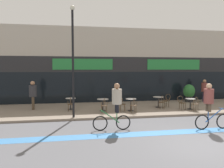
{
  "coord_description": "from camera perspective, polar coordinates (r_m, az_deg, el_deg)",
  "views": [
    {
      "loc": [
        -4.49,
        -7.14,
        2.76
      ],
      "look_at": [
        -1.99,
        7.14,
        1.76
      ],
      "focal_mm": 35.0,
      "sensor_mm": 36.0,
      "label": 1
    }
  ],
  "objects": [
    {
      "name": "storefront_facade",
      "position": [
        19.63,
        3.29,
        4.66
      ],
      "size": [
        40.0,
        4.06,
        6.03
      ],
      "color": "#B2A899",
      "rests_on": "ground"
    },
    {
      "name": "cafe_chair_1_near",
      "position": [
        13.12,
        -2.06,
        -5.35
      ],
      "size": [
        0.41,
        0.58,
        0.9
      ],
      "rotation": [
        0.0,
        0.0,
        1.6
      ],
      "color": "#4C3823",
      "rests_on": "sidewalk_slab"
    },
    {
      "name": "cafe_chair_2_side",
      "position": [
        13.68,
        2.41,
        -4.96
      ],
      "size": [
        0.59,
        0.43,
        0.9
      ],
      "rotation": [
        0.0,
        0.0,
        -0.08
      ],
      "color": "#4C3823",
      "rests_on": "sidewalk_slab"
    },
    {
      "name": "cafe_chair_3_side",
      "position": [
        15.6,
        14.12,
        -3.98
      ],
      "size": [
        0.6,
        0.45,
        0.9
      ],
      "rotation": [
        0.0,
        0.0,
        3.29
      ],
      "color": "#4C3823",
      "rests_on": "sidewalk_slab"
    },
    {
      "name": "bistro_table_2",
      "position": [
        13.82,
        4.96,
        -4.76
      ],
      "size": [
        0.66,
        0.66,
        0.77
      ],
      "color": "black",
      "rests_on": "sidewalk_slab"
    },
    {
      "name": "planter_pot",
      "position": [
        18.55,
        19.49,
        -2.05
      ],
      "size": [
        0.9,
        0.9,
        1.4
      ],
      "color": "#232326",
      "rests_on": "sidewalk_slab"
    },
    {
      "name": "cyclist_0",
      "position": [
        9.79,
        0.96,
        -4.94
      ],
      "size": [
        1.72,
        0.48,
        2.13
      ],
      "rotation": [
        0.0,
        0.0,
        3.12
      ],
      "color": "black",
      "rests_on": "ground"
    },
    {
      "name": "cafe_chair_4_near",
      "position": [
        14.65,
        20.97,
        -4.63
      ],
      "size": [
        0.43,
        0.59,
        0.9
      ],
      "rotation": [
        0.0,
        0.0,
        1.49
      ],
      "color": "#4C3823",
      "rests_on": "sidewalk_slab"
    },
    {
      "name": "cafe_chair_2_near",
      "position": [
        13.23,
        5.66,
        -5.29
      ],
      "size": [
        0.4,
        0.58,
        0.9
      ],
      "rotation": [
        0.0,
        0.0,
        1.58
      ],
      "color": "#4C3823",
      "rests_on": "sidewalk_slab"
    },
    {
      "name": "bistro_table_4",
      "position": [
        15.18,
        19.78,
        -4.36
      ],
      "size": [
        0.65,
        0.65,
        0.71
      ],
      "color": "black",
      "rests_on": "sidewalk_slab"
    },
    {
      "name": "pedestrian_far_end",
      "position": [
        15.06,
        -19.97,
        -2.13
      ],
      "size": [
        0.54,
        0.54,
        1.86
      ],
      "rotation": [
        0.0,
        0.0,
        0.13
      ],
      "color": "#4C3D2D",
      "rests_on": "sidewalk_slab"
    },
    {
      "name": "cafe_chair_4_side",
      "position": [
        14.89,
        17.68,
        -4.42
      ],
      "size": [
        0.58,
        0.41,
        0.9
      ],
      "rotation": [
        0.0,
        0.0,
        -0.03
      ],
      "color": "#4C3823",
      "rests_on": "sidewalk_slab"
    },
    {
      "name": "bike_lane_stripe",
      "position": [
        10.21,
        16.94,
        -11.88
      ],
      "size": [
        36.0,
        0.7,
        0.01
      ],
      "primitive_type": "cube",
      "color": "#3D7AB7",
      "rests_on": "ground"
    },
    {
      "name": "lamp_post",
      "position": [
        11.98,
        -10.19,
        7.6
      ],
      "size": [
        0.26,
        0.26,
        6.0
      ],
      "color": "black",
      "rests_on": "sidewalk_slab"
    },
    {
      "name": "cyclist_1",
      "position": [
        10.88,
        24.19,
        -4.58
      ],
      "size": [
        1.77,
        0.48,
        2.11
      ],
      "rotation": [
        0.0,
        0.0,
        0.0
      ],
      "color": "black",
      "rests_on": "ground"
    },
    {
      "name": "ground_plane",
      "position": [
        8.87,
        21.77,
        -14.45
      ],
      "size": [
        120.0,
        120.0,
        0.0
      ],
      "primitive_type": "plane",
      "color": "#5B5B60"
    },
    {
      "name": "pedestrian_near_end",
      "position": [
        19.06,
        22.95,
        -1.09
      ],
      "size": [
        0.48,
        0.48,
        1.79
      ],
      "rotation": [
        0.0,
        0.0,
        -0.03
      ],
      "color": "#382D47",
      "rests_on": "sidewalk_slab"
    },
    {
      "name": "bistro_table_0",
      "position": [
        14.52,
        -10.75,
        -4.49
      ],
      "size": [
        0.65,
        0.65,
        0.74
      ],
      "color": "black",
      "rests_on": "sidewalk_slab"
    },
    {
      "name": "sidewalk_slab",
      "position": [
        15.31,
        7.31,
        -6.22
      ],
      "size": [
        40.0,
        5.5,
        0.12
      ],
      "primitive_type": "cube",
      "color": "gray",
      "rests_on": "ground"
    },
    {
      "name": "bistro_table_1",
      "position": [
        13.73,
        -2.43,
        -4.82
      ],
      "size": [
        0.71,
        0.71,
        0.76
      ],
      "color": "black",
      "rests_on": "sidewalk_slab"
    },
    {
      "name": "bistro_table_3",
      "position": [
        15.35,
        12.0,
        -4.05
      ],
      "size": [
        0.73,
        0.73,
        0.73
      ],
      "color": "black",
      "rests_on": "sidewalk_slab"
    },
    {
      "name": "cafe_chair_3_near",
      "position": [
        14.77,
        12.89,
        -4.4
      ],
      "size": [
        0.43,
        0.59,
        0.9
      ],
      "rotation": [
        0.0,
        0.0,
        1.49
      ],
      "color": "#4C3823",
      "rests_on": "sidewalk_slab"
    },
    {
      "name": "cafe_chair_0_near",
      "position": [
        13.9,
        -10.77,
        -4.89
      ],
      "size": [
        0.42,
        0.59,
        0.9
      ],
      "rotation": [
        0.0,
        0.0,
        1.63
      ],
      "color": "#4C3823",
      "rests_on": "sidewalk_slab"
    }
  ]
}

